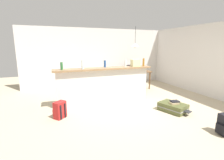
{
  "coord_description": "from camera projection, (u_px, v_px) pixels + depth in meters",
  "views": [
    {
      "loc": [
        -2.07,
        -4.08,
        1.74
      ],
      "look_at": [
        -0.29,
        0.72,
        0.68
      ],
      "focal_mm": 26.2,
      "sensor_mm": 36.0,
      "label": 1
    }
  ],
  "objects": [
    {
      "name": "dining_chair_near_partition",
      "position": [
        139.0,
        78.0,
        6.32
      ],
      "size": [
        0.44,
        0.44,
        0.93
      ],
      "color": "black",
      "rests_on": "ground_plane"
    },
    {
      "name": "ground_plane",
      "position": [
        130.0,
        107.0,
        4.81
      ],
      "size": [
        13.0,
        13.0,
        0.05
      ],
      "primitive_type": "cube",
      "color": "#BCAD8E"
    },
    {
      "name": "wall_back",
      "position": [
        100.0,
        57.0,
        7.35
      ],
      "size": [
        6.6,
        0.1,
        2.5
      ],
      "primitive_type": "cube",
      "color": "silver",
      "rests_on": "ground_plane"
    },
    {
      "name": "bottle_amber",
      "position": [
        144.0,
        62.0,
        5.19
      ],
      "size": [
        0.06,
        0.06,
        0.25
      ],
      "primitive_type": "cylinder",
      "color": "#9E661E",
      "rests_on": "bar_countertop"
    },
    {
      "name": "dining_table",
      "position": [
        135.0,
        73.0,
        6.78
      ],
      "size": [
        1.1,
        0.8,
        0.74
      ],
      "color": "brown",
      "rests_on": "ground_plane"
    },
    {
      "name": "backpack_red",
      "position": [
        60.0,
        110.0,
        4.0
      ],
      "size": [
        0.34,
        0.34,
        0.42
      ],
      "color": "red",
      "rests_on": "ground_plane"
    },
    {
      "name": "bottle_clear",
      "position": [
        83.0,
        65.0,
        4.52
      ],
      "size": [
        0.07,
        0.07,
        0.26
      ],
      "primitive_type": "cylinder",
      "color": "silver",
      "rests_on": "bar_countertop"
    },
    {
      "name": "bottle_white",
      "position": [
        125.0,
        64.0,
        4.98
      ],
      "size": [
        0.06,
        0.06,
        0.22
      ],
      "primitive_type": "cylinder",
      "color": "silver",
      "rests_on": "bar_countertop"
    },
    {
      "name": "bottle_green",
      "position": [
        62.0,
        66.0,
        4.41
      ],
      "size": [
        0.07,
        0.07,
        0.21
      ],
      "primitive_type": "cylinder",
      "color": "#2D6B38",
      "rests_on": "bar_countertop"
    },
    {
      "name": "bar_countertop",
      "position": [
        104.0,
        69.0,
        4.86
      ],
      "size": [
        2.96,
        0.4,
        0.05
      ],
      "primitive_type": "cube",
      "color": "#93704C",
      "rests_on": "partition_half_wall"
    },
    {
      "name": "suitcase_flat_olive",
      "position": [
        173.0,
        107.0,
        4.45
      ],
      "size": [
        0.7,
        0.89,
        0.22
      ],
      "color": "#51562D",
      "rests_on": "ground_plane"
    },
    {
      "name": "bottle_blue",
      "position": [
        105.0,
        64.0,
        4.93
      ],
      "size": [
        0.07,
        0.07,
        0.21
      ],
      "primitive_type": "cylinder",
      "color": "#284C89",
      "rests_on": "bar_countertop"
    },
    {
      "name": "wall_right",
      "position": [
        203.0,
        60.0,
        5.86
      ],
      "size": [
        0.1,
        6.0,
        2.5
      ],
      "primitive_type": "cube",
      "color": "silver",
      "rests_on": "ground_plane"
    },
    {
      "name": "grocery_bag",
      "position": [
        135.0,
        63.0,
        5.17
      ],
      "size": [
        0.26,
        0.18,
        0.22
      ],
      "primitive_type": "cube",
      "color": "beige",
      "rests_on": "bar_countertop"
    },
    {
      "name": "partition_half_wall",
      "position": [
        105.0,
        87.0,
        4.97
      ],
      "size": [
        2.8,
        0.2,
        1.06
      ],
      "primitive_type": "cube",
      "color": "silver",
      "rests_on": "ground_plane"
    },
    {
      "name": "dining_chair_far_side",
      "position": [
        129.0,
        74.0,
        7.36
      ],
      "size": [
        0.48,
        0.48,
        0.93
      ],
      "color": "black",
      "rests_on": "ground_plane"
    },
    {
      "name": "pendant_lamp",
      "position": [
        135.0,
        45.0,
        6.56
      ],
      "size": [
        0.34,
        0.34,
        0.83
      ],
      "color": "black"
    },
    {
      "name": "book_stack",
      "position": [
        175.0,
        102.0,
        4.39
      ],
      "size": [
        0.28,
        0.22,
        0.08
      ],
      "color": "tan",
      "rests_on": "suitcase_flat_olive"
    }
  ]
}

